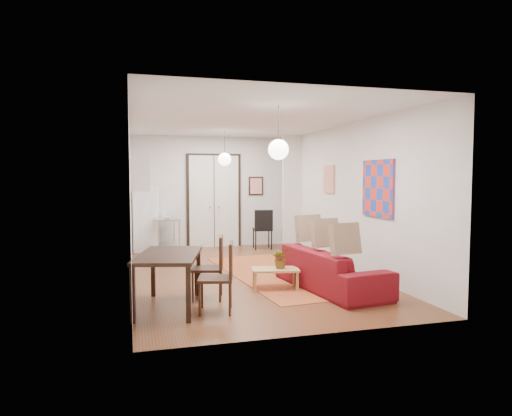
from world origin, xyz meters
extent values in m
plane|color=brown|center=(0.00, 0.00, 0.00)|extent=(7.00, 7.00, 0.00)
cube|color=silver|center=(0.00, 0.00, 2.90)|extent=(4.20, 7.00, 0.02)
cube|color=silver|center=(0.00, 3.50, 1.45)|extent=(4.20, 0.02, 2.90)
cube|color=silver|center=(0.00, -3.50, 1.45)|extent=(4.20, 0.02, 2.90)
cube|color=silver|center=(-2.10, 0.00, 1.45)|extent=(0.02, 7.00, 2.90)
cube|color=silver|center=(2.10, 0.00, 1.45)|extent=(0.02, 7.00, 2.90)
cube|color=white|center=(0.00, 3.46, 1.20)|extent=(1.44, 0.06, 2.50)
cube|color=silver|center=(1.85, 2.55, 1.45)|extent=(0.50, 0.10, 2.90)
cube|color=silver|center=(-1.92, 1.50, 1.90)|extent=(0.35, 1.00, 0.70)
cube|color=red|center=(2.08, -1.25, 1.65)|extent=(0.05, 1.00, 1.00)
cube|color=#F9E7CF|center=(2.08, 0.80, 1.80)|extent=(0.05, 0.50, 0.60)
cube|color=red|center=(1.15, 3.47, 1.60)|extent=(0.40, 0.03, 0.50)
cube|color=#9F6942|center=(-2.07, 2.00, 1.95)|extent=(0.03, 0.44, 0.54)
sphere|color=white|center=(0.00, 2.00, 2.25)|extent=(0.30, 0.30, 0.30)
cylinder|color=black|center=(0.00, 2.00, 2.65)|extent=(0.01, 0.01, 0.50)
sphere|color=white|center=(0.00, -2.00, 2.25)|extent=(0.30, 0.30, 0.30)
cylinder|color=black|center=(0.00, -2.00, 2.65)|extent=(0.01, 0.01, 0.50)
cube|color=#BE642F|center=(0.50, -0.22, 0.01)|extent=(1.93, 4.23, 0.01)
imported|color=maroon|center=(1.05, -1.54, 0.34)|extent=(1.22, 2.41, 0.67)
cube|color=tan|center=(0.18, -1.29, 0.32)|extent=(0.84, 0.57, 0.03)
cube|color=tan|center=(-0.16, -1.47, 0.15)|extent=(0.05, 0.05, 0.31)
cube|color=tan|center=(0.52, -1.47, 0.15)|extent=(0.05, 0.05, 0.31)
cube|color=tan|center=(-0.16, -1.12, 0.15)|extent=(0.05, 0.05, 0.31)
cube|color=tan|center=(0.52, -1.12, 0.15)|extent=(0.05, 0.05, 0.31)
imported|color=#336F32|center=(0.28, -1.29, 0.51)|extent=(0.35, 0.32, 0.33)
cube|color=#B4B6B9|center=(-1.29, 2.77, 0.84)|extent=(0.59, 1.14, 0.04)
cube|color=#B4B6B9|center=(-1.29, 2.77, 0.17)|extent=(0.55, 1.10, 0.03)
cylinder|color=#B4B6B9|center=(-1.53, 2.25, 0.42)|extent=(0.04, 0.04, 0.84)
cylinder|color=#B4B6B9|center=(-1.05, 2.25, 0.42)|extent=(0.04, 0.04, 0.84)
cylinder|color=#B4B6B9|center=(-1.53, 3.29, 0.42)|extent=(0.04, 0.04, 0.84)
cylinder|color=#B4B6B9|center=(-1.05, 3.29, 0.42)|extent=(0.04, 0.04, 0.84)
imported|color=silver|center=(-1.29, 2.47, 0.89)|extent=(0.21, 0.21, 0.05)
imported|color=#548AB7|center=(-1.34, 3.02, 0.95)|extent=(0.08, 0.08, 0.18)
cube|color=white|center=(-1.75, 3.15, 0.81)|extent=(0.65, 0.65, 1.62)
cube|color=black|center=(-1.60, -1.95, 0.75)|extent=(1.11, 1.56, 0.05)
cube|color=black|center=(-1.95, -2.61, 0.36)|extent=(0.07, 0.07, 0.72)
cube|color=black|center=(-1.25, -2.61, 0.36)|extent=(0.07, 0.07, 0.72)
cube|color=black|center=(-1.95, -1.30, 0.36)|extent=(0.07, 0.07, 0.72)
cube|color=black|center=(-1.25, -1.30, 0.36)|extent=(0.07, 0.07, 0.72)
cube|color=#341810|center=(-1.00, -1.60, 0.46)|extent=(0.55, 0.54, 0.04)
cube|color=#341810|center=(-1.00, -1.39, 0.72)|extent=(0.14, 0.44, 0.48)
cylinder|color=#341810|center=(-1.19, -1.80, 0.23)|extent=(0.03, 0.03, 0.46)
cylinder|color=#341810|center=(-0.81, -1.80, 0.23)|extent=(0.03, 0.03, 0.46)
cylinder|color=#341810|center=(-1.19, -1.40, 0.23)|extent=(0.03, 0.03, 0.46)
cylinder|color=#341810|center=(-0.81, -1.40, 0.23)|extent=(0.03, 0.03, 0.46)
cube|color=#341810|center=(-1.00, -2.30, 0.46)|extent=(0.55, 0.54, 0.04)
cube|color=#341810|center=(-1.00, -2.09, 0.72)|extent=(0.14, 0.44, 0.48)
cylinder|color=#341810|center=(-1.19, -2.50, 0.23)|extent=(0.03, 0.03, 0.46)
cylinder|color=#341810|center=(-0.81, -2.50, 0.23)|extent=(0.03, 0.03, 0.46)
cylinder|color=#341810|center=(-1.19, -2.10, 0.23)|extent=(0.03, 0.03, 0.46)
cylinder|color=#341810|center=(-0.81, -2.10, 0.23)|extent=(0.03, 0.03, 0.46)
cube|color=black|center=(1.13, 2.78, 0.50)|extent=(0.52, 0.52, 0.04)
cube|color=black|center=(1.13, 2.99, 0.77)|extent=(0.47, 0.09, 0.50)
cylinder|color=black|center=(0.93, 2.58, 0.25)|extent=(0.03, 0.03, 0.50)
cylinder|color=black|center=(1.34, 2.58, 0.25)|extent=(0.03, 0.03, 0.50)
cylinder|color=black|center=(0.93, 2.98, 0.25)|extent=(0.03, 0.03, 0.50)
cylinder|color=black|center=(1.34, 2.98, 0.25)|extent=(0.03, 0.03, 0.50)
camera|label=1|loc=(-2.08, -8.38, 1.86)|focal=32.00mm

